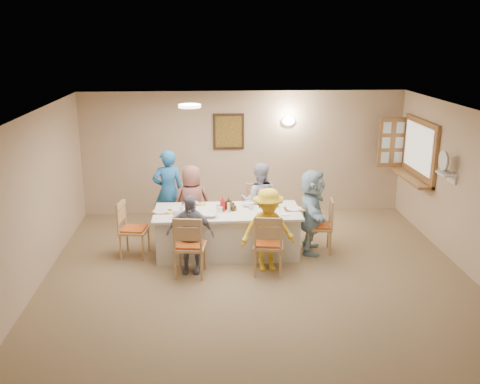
{
  "coord_description": "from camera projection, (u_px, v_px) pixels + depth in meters",
  "views": [
    {
      "loc": [
        -0.74,
        -7.1,
        3.58
      ],
      "look_at": [
        -0.2,
        1.4,
        1.05
      ],
      "focal_mm": 40.0,
      "sensor_mm": 36.0,
      "label": 1
    }
  ],
  "objects": [
    {
      "name": "napkin_bl",
      "position": [
        202.0,
        204.0,
        9.18
      ],
      "size": [
        0.14,
        0.14,
        0.01
      ],
      "primitive_type": "cube",
      "color": "gold",
      "rests_on": "dining_table"
    },
    {
      "name": "chair_front_left",
      "position": [
        190.0,
        245.0,
        8.13
      ],
      "size": [
        0.53,
        0.53,
        1.0
      ],
      "primitive_type": null,
      "rotation": [
        0.0,
        0.0,
        3.01
      ],
      "color": "tan",
      "rests_on": "ground"
    },
    {
      "name": "drinking_glass",
      "position": [
        218.0,
        207.0,
        8.88
      ],
      "size": [
        0.06,
        0.06,
        0.09
      ],
      "primitive_type": "cylinder",
      "color": "silver",
      "rests_on": "dining_table"
    },
    {
      "name": "plate_bl",
      "position": [
        192.0,
        203.0,
        9.22
      ],
      "size": [
        0.24,
        0.24,
        0.02
      ],
      "primitive_type": "cylinder",
      "color": "white",
      "rests_on": "dining_table"
    },
    {
      "name": "plate_le",
      "position": [
        160.0,
        211.0,
        8.78
      ],
      "size": [
        0.25,
        0.25,
        0.02
      ],
      "primitive_type": "cylinder",
      "color": "white",
      "rests_on": "dining_table"
    },
    {
      "name": "diner_right_end",
      "position": [
        312.0,
        211.0,
        8.95
      ],
      "size": [
        1.47,
        0.86,
        1.44
      ],
      "primitive_type": "imported",
      "rotation": [
        0.0,
        0.0,
        1.4
      ],
      "color": "#A1C3D4",
      "rests_on": "ground"
    },
    {
      "name": "ceiling_light",
      "position": [
        190.0,
        106.0,
        8.53
      ],
      "size": [
        0.36,
        0.36,
        0.05
      ],
      "primitive_type": "cylinder",
      "color": "white",
      "rests_on": "room_walls"
    },
    {
      "name": "placemat_br",
      "position": [
        261.0,
        202.0,
        9.29
      ],
      "size": [
        0.35,
        0.26,
        0.01
      ],
      "primitive_type": "cube",
      "color": "#472B19",
      "rests_on": "dining_table"
    },
    {
      "name": "placemat_le",
      "position": [
        161.0,
        212.0,
        8.79
      ],
      "size": [
        0.35,
        0.26,
        0.01
      ],
      "primitive_type": "cube",
      "color": "#472B19",
      "rests_on": "dining_table"
    },
    {
      "name": "chair_front_right",
      "position": [
        268.0,
        243.0,
        8.2
      ],
      "size": [
        0.54,
        0.54,
        0.98
      ],
      "primitive_type": null,
      "rotation": [
        0.0,
        0.0,
        2.99
      ],
      "color": "tan",
      "rests_on": "ground"
    },
    {
      "name": "desk_fan",
      "position": [
        445.0,
        165.0,
        8.6
      ],
      "size": [
        0.3,
        0.3,
        0.28
      ],
      "primitive_type": null,
      "color": "#A5A5A8",
      "rests_on": "fan_shelf"
    },
    {
      "name": "chair_back_left",
      "position": [
        193.0,
        213.0,
        9.67
      ],
      "size": [
        0.49,
        0.49,
        0.91
      ],
      "primitive_type": null,
      "rotation": [
        0.0,
        0.0,
        0.12
      ],
      "color": "tan",
      "rests_on": "ground"
    },
    {
      "name": "plate_re",
      "position": [
        294.0,
        209.0,
        8.92
      ],
      "size": [
        0.26,
        0.26,
        0.02
      ],
      "primitive_type": "cylinder",
      "color": "white",
      "rests_on": "dining_table"
    },
    {
      "name": "condiment_ketchup",
      "position": [
        223.0,
        204.0,
        8.81
      ],
      "size": [
        0.11,
        0.11,
        0.25
      ],
      "primitive_type": "imported",
      "rotation": [
        0.0,
        0.0,
        0.08
      ],
      "color": "red",
      "rests_on": "dining_table"
    },
    {
      "name": "placemat_re",
      "position": [
        294.0,
        209.0,
        8.92
      ],
      "size": [
        0.33,
        0.25,
        0.01
      ],
      "primitive_type": "cube",
      "color": "#472B19",
      "rests_on": "dining_table"
    },
    {
      "name": "chair_right_end",
      "position": [
        319.0,
        226.0,
        9.03
      ],
      "size": [
        0.49,
        0.49,
        0.92
      ],
      "primitive_type": null,
      "rotation": [
        0.0,
        0.0,
        -1.69
      ],
      "color": "tan",
      "rests_on": "ground"
    },
    {
      "name": "placemat_fr",
      "position": [
        266.0,
        218.0,
        8.49
      ],
      "size": [
        0.33,
        0.24,
        0.01
      ],
      "primitive_type": "cube",
      "color": "#472B19",
      "rests_on": "dining_table"
    },
    {
      "name": "chair_left_end",
      "position": [
        134.0,
        229.0,
        8.84
      ],
      "size": [
        0.52,
        0.52,
        0.95
      ],
      "primitive_type": null,
      "rotation": [
        0.0,
        0.0,
        1.41
      ],
      "color": "tan",
      "rests_on": "ground"
    },
    {
      "name": "shutter_door",
      "position": [
        392.0,
        142.0,
        10.63
      ],
      "size": [
        0.55,
        0.04,
        1.0
      ],
      "primitive_type": "cube",
      "color": "olive",
      "rests_on": "room_walls"
    },
    {
      "name": "placemat_bl",
      "position": [
        192.0,
        204.0,
        9.22
      ],
      "size": [
        0.34,
        0.25,
        0.01
      ],
      "primitive_type": "cube",
      "color": "#472B19",
      "rests_on": "dining_table"
    },
    {
      "name": "condiment_brown",
      "position": [
        229.0,
        203.0,
        8.89
      ],
      "size": [
        0.17,
        0.17,
        0.22
      ],
      "primitive_type": "imported",
      "rotation": [
        0.0,
        0.0,
        -0.38
      ],
      "color": "#3C2610",
      "rests_on": "dining_table"
    },
    {
      "name": "teacup_a",
      "position": [
        176.0,
        215.0,
        8.5
      ],
      "size": [
        0.18,
        0.18,
        0.1
      ],
      "primitive_type": "imported",
      "rotation": [
        0.0,
        0.0,
        -0.22
      ],
      "color": "white",
      "rests_on": "dining_table"
    },
    {
      "name": "napkin_br",
      "position": [
        271.0,
        202.0,
        9.25
      ],
      "size": [
        0.14,
        0.14,
        0.01
      ],
      "primitive_type": "cube",
      "color": "gold",
      "rests_on": "dining_table"
    },
    {
      "name": "fan_shelf",
      "position": [
        446.0,
        174.0,
        8.65
      ],
      "size": [
        0.22,
        0.36,
        0.03
      ],
      "primitive_type": "cube",
      "color": "white",
      "rests_on": "room_walls"
    },
    {
      "name": "condiment_malt",
      "position": [
        233.0,
        206.0,
        8.84
      ],
      "size": [
        0.13,
        0.13,
        0.14
      ],
      "primitive_type": "imported",
      "rotation": [
        0.0,
        0.0,
        0.1
      ],
      "color": "#3C2610",
      "rests_on": "dining_table"
    },
    {
      "name": "chair_back_right",
      "position": [
        258.0,
        211.0,
        9.74
      ],
      "size": [
        0.47,
        0.47,
        0.95
      ],
      "primitive_type": null,
      "rotation": [
        0.0,
        0.0,
        0.02
      ],
      "color": "tan",
      "rests_on": "ground"
    },
    {
      "name": "napkin_fr",
      "position": [
        278.0,
        219.0,
        8.45
      ],
      "size": [
        0.14,
        0.14,
        0.01
      ],
      "primitive_type": "cube",
      "color": "gold",
      "rests_on": "dining_table"
    },
    {
      "name": "plate_br",
      "position": [
        261.0,
        202.0,
        9.29
      ],
      "size": [
        0.26,
        0.26,
        0.02
      ],
      "primitive_type": "cylinder",
      "color": "white",
      "rests_on": "dining_table"
    },
    {
      "name": "bowl_a",
      "position": [
        210.0,
        215.0,
        8.56
      ],
      "size": [
        0.28,
        0.28,
        0.06
      ],
      "primitive_type": "imported",
      "rotation": [
        0.0,
        0.0,
        -0.07
      ],
      "color": "white",
      "rests_on": "dining_table"
    },
    {
      "name": "ground",
      "position": [
        260.0,
        287.0,
        7.85
      ],
      "size": [
        7.0,
        7.0,
        0.0
      ],
      "primitive_type": "plane",
      "color": "#94774B"
    },
    {
      "name": "bowl_b",
      "position": [
        248.0,
        204.0,
        9.09
      ],
      "size": [
        0.31,
        0.31,
        0.07
      ],
      "primitive_type": "imported",
      "rotation": [
        0.0,
        0.0,
        -0.23
      ],
      "color": "white",
      "rests_on": "dining_table"
    },
    {
      "name": "dining_table",
      "position": [
        227.0,
        232.0,
        8.96
      ],
      "size": [
        2.42,
        1.02,
        0.76
      ],
      "primitive_type": "cube",
      "color": "beige",
      "rests_on": "ground"
    },
    {
      "name": "serving_hatch",
      "position": [
        420.0,
        150.0,
        9.92
      ],
      "size": [
        0.06,
        1.5,
        1.15
      ],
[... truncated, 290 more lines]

